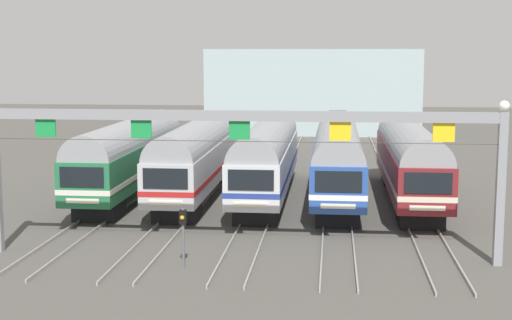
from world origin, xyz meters
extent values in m
plane|color=#4C4944|center=(0.00, 0.00, 0.00)|extent=(160.00, 160.00, 0.00)
cube|color=gray|center=(-9.30, 17.00, 0.07)|extent=(0.07, 70.00, 0.15)
cube|color=gray|center=(-7.86, 17.00, 0.07)|extent=(0.07, 70.00, 0.15)
cube|color=gray|center=(-5.01, 17.00, 0.07)|extent=(0.07, 70.00, 0.15)
cube|color=gray|center=(-3.57, 17.00, 0.07)|extent=(0.07, 70.00, 0.15)
cube|color=gray|center=(-0.72, 17.00, 0.07)|extent=(0.07, 70.00, 0.15)
cube|color=gray|center=(0.72, 17.00, 0.07)|extent=(0.07, 70.00, 0.15)
cube|color=gray|center=(3.57, 17.00, 0.07)|extent=(0.07, 70.00, 0.15)
cube|color=gray|center=(5.01, 17.00, 0.07)|extent=(0.07, 70.00, 0.15)
cube|color=gray|center=(7.86, 17.00, 0.07)|extent=(0.07, 70.00, 0.15)
cube|color=gray|center=(9.30, 17.00, 0.07)|extent=(0.07, 70.00, 0.15)
cube|color=#236B42|center=(-8.58, 0.00, 2.23)|extent=(2.85, 18.00, 2.35)
cube|color=silver|center=(-8.58, 0.00, 1.87)|extent=(2.88, 18.02, 0.28)
cylinder|color=gray|center=(-8.58, 0.00, 3.40)|extent=(2.74, 17.64, 2.74)
cube|color=black|center=(-8.58, -9.02, 2.70)|extent=(2.28, 0.06, 1.03)
cube|color=silver|center=(-8.58, -9.02, 1.47)|extent=(1.71, 0.05, 0.24)
cube|color=black|center=(-8.58, -6.30, 0.53)|extent=(2.28, 2.60, 1.05)
cube|color=black|center=(-8.58, 6.30, 0.53)|extent=(2.28, 2.60, 1.05)
cube|color=#4C4C51|center=(-8.58, 5.04, 4.95)|extent=(1.10, 1.10, 0.20)
cube|color=#B2B5BA|center=(-4.29, 0.00, 2.23)|extent=(2.85, 18.00, 2.35)
cube|color=#B21E1E|center=(-4.29, 0.00, 1.87)|extent=(2.88, 18.02, 0.28)
cylinder|color=gray|center=(-4.29, 0.00, 3.40)|extent=(2.74, 17.64, 2.74)
cube|color=black|center=(-4.29, -9.02, 2.70)|extent=(2.28, 0.06, 1.03)
cube|color=silver|center=(-4.29, -9.02, 1.47)|extent=(1.71, 0.05, 0.24)
cube|color=black|center=(-4.29, -6.30, 0.53)|extent=(2.28, 2.60, 1.05)
cube|color=black|center=(-4.29, 6.30, 0.53)|extent=(2.28, 2.60, 1.05)
cube|color=silver|center=(0.00, 0.00, 2.23)|extent=(2.85, 18.00, 2.35)
cube|color=navy|center=(0.00, 0.00, 1.87)|extent=(2.88, 18.02, 0.28)
cylinder|color=gray|center=(0.00, 0.00, 3.40)|extent=(2.74, 17.64, 2.74)
cube|color=black|center=(0.00, -9.02, 2.70)|extent=(2.28, 0.06, 1.03)
cube|color=silver|center=(0.00, -9.02, 1.47)|extent=(1.71, 0.05, 0.24)
cube|color=black|center=(0.00, -6.30, 0.53)|extent=(2.28, 2.60, 1.05)
cube|color=black|center=(0.00, 6.30, 0.53)|extent=(2.28, 2.60, 1.05)
cube|color=#284C9E|center=(4.29, 0.00, 2.23)|extent=(2.85, 18.00, 2.35)
cube|color=white|center=(4.29, 0.00, 1.87)|extent=(2.88, 18.02, 0.28)
cylinder|color=gray|center=(4.29, 0.00, 3.40)|extent=(2.74, 17.64, 2.74)
cube|color=black|center=(4.29, -9.02, 2.70)|extent=(2.28, 0.06, 1.03)
cube|color=silver|center=(4.29, -9.02, 1.47)|extent=(1.71, 0.05, 0.24)
cube|color=black|center=(4.29, -6.30, 0.53)|extent=(2.28, 2.60, 1.05)
cube|color=black|center=(4.29, 6.30, 0.53)|extent=(2.28, 2.60, 1.05)
cube|color=#4C4C51|center=(4.29, 5.04, 4.95)|extent=(1.10, 1.10, 0.20)
cube|color=maroon|center=(8.58, 0.00, 2.23)|extent=(2.85, 18.00, 2.35)
cube|color=beige|center=(8.58, 0.00, 1.87)|extent=(2.88, 18.02, 0.28)
cylinder|color=gray|center=(8.58, 0.00, 3.40)|extent=(2.74, 17.64, 2.74)
cube|color=black|center=(8.58, -9.02, 2.70)|extent=(2.28, 0.06, 1.03)
cube|color=silver|center=(8.58, -9.02, 1.47)|extent=(1.71, 0.05, 0.24)
cube|color=black|center=(8.58, -6.30, 0.53)|extent=(2.28, 2.60, 1.05)
cube|color=black|center=(8.58, 6.30, 0.53)|extent=(2.28, 2.60, 1.05)
cube|color=gray|center=(10.98, -13.50, 3.25)|extent=(0.36, 0.36, 6.50)
cube|color=gray|center=(0.00, -13.50, 6.25)|extent=(21.96, 0.32, 0.44)
cube|color=#198C3F|center=(-8.58, -13.50, 5.63)|extent=(0.90, 0.08, 0.80)
cube|color=#198C3F|center=(-4.29, -13.50, 5.63)|extent=(0.90, 0.08, 0.80)
cube|color=#198C3F|center=(0.00, -13.50, 5.63)|extent=(0.90, 0.08, 0.80)
cube|color=yellow|center=(4.29, -13.50, 5.63)|extent=(0.90, 0.08, 0.80)
cube|color=yellow|center=(8.58, -13.50, 5.63)|extent=(0.90, 0.08, 0.80)
sphere|color=white|center=(10.98, -13.50, 6.75)|extent=(0.44, 0.44, 0.44)
cylinder|color=#3F382D|center=(0.00, -13.50, 5.15)|extent=(21.96, 0.03, 0.03)
cylinder|color=#59595E|center=(-2.14, -15.31, 1.27)|extent=(0.12, 0.12, 2.53)
cube|color=black|center=(-2.14, -15.31, 2.18)|extent=(0.28, 0.24, 0.60)
sphere|color=orange|center=(-2.14, -15.45, 2.18)|extent=(0.18, 0.18, 0.18)
cube|color=#9EB2B7|center=(1.73, 39.40, 4.62)|extent=(23.12, 10.00, 9.24)
camera|label=1|loc=(3.97, -45.23, 8.95)|focal=52.75mm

